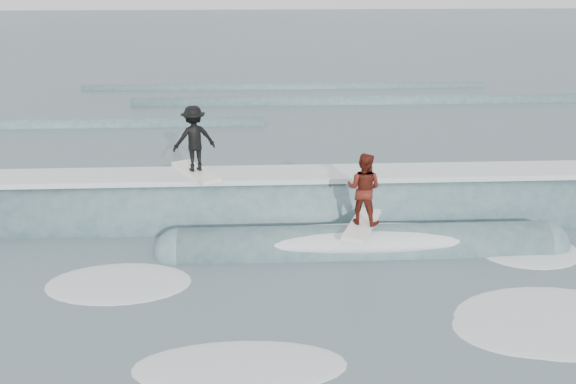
{
  "coord_description": "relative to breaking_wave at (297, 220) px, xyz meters",
  "views": [
    {
      "loc": [
        -0.78,
        -12.9,
        6.71
      ],
      "look_at": [
        0.0,
        2.46,
        1.1
      ],
      "focal_mm": 40.0,
      "sensor_mm": 36.0,
      "label": 1
    }
  ],
  "objects": [
    {
      "name": "ground",
      "position": [
        -0.28,
        -3.12,
        -0.04
      ],
      "size": [
        160.0,
        160.0,
        0.0
      ],
      "primitive_type": "plane",
      "color": "#3D555A",
      "rests_on": "ground"
    },
    {
      "name": "breaking_wave",
      "position": [
        0.0,
        0.0,
        0.0
      ],
      "size": [
        20.71,
        4.02,
        2.48
      ],
      "color": "#3B5A64",
      "rests_on": "ground"
    },
    {
      "name": "surfer_black",
      "position": [
        -2.7,
        0.34,
        2.16
      ],
      "size": [
        1.48,
        2.01,
        1.84
      ],
      "color": "white",
      "rests_on": "ground"
    },
    {
      "name": "whitewater",
      "position": [
        0.38,
        -4.49,
        -0.04
      ],
      "size": [
        16.65,
        6.34,
        0.1
      ],
      "color": "white",
      "rests_on": "ground"
    },
    {
      "name": "far_swells",
      "position": [
        -2.02,
        14.53,
        -0.04
      ],
      "size": [
        37.63,
        8.65,
        0.8
      ],
      "color": "#3B5A64",
      "rests_on": "ground"
    },
    {
      "name": "surfer_red",
      "position": [
        1.46,
        -1.86,
        1.46
      ],
      "size": [
        1.25,
        2.06,
        1.84
      ],
      "color": "white",
      "rests_on": "ground"
    }
  ]
}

